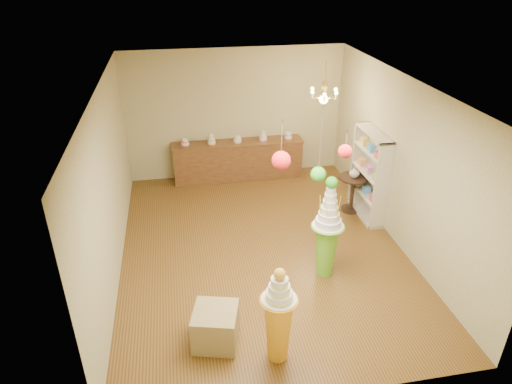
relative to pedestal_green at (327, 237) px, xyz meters
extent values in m
plane|color=brown|center=(-0.90, 0.92, -0.71)|extent=(6.50, 6.50, 0.00)
plane|color=white|center=(-0.90, 0.92, 2.29)|extent=(6.50, 6.50, 0.00)
cube|color=tan|center=(-0.90, 4.17, 0.79)|extent=(5.00, 0.04, 3.00)
cube|color=tan|center=(-0.90, -2.33, 0.79)|extent=(5.00, 0.04, 3.00)
cube|color=tan|center=(-3.40, 0.92, 0.79)|extent=(0.04, 6.50, 3.00)
cube|color=tan|center=(1.60, 0.92, 0.79)|extent=(0.04, 6.50, 3.00)
cone|color=#66BA29|center=(0.00, 0.00, -0.25)|extent=(0.42, 0.42, 0.92)
cylinder|color=silver|center=(0.00, 0.00, 0.22)|extent=(0.57, 0.57, 0.03)
cylinder|color=silver|center=(0.00, 0.00, 0.30)|extent=(0.47, 0.47, 0.11)
cylinder|color=silver|center=(0.00, 0.00, 0.41)|extent=(0.38, 0.38, 0.11)
cylinder|color=silver|center=(0.00, 0.00, 0.52)|extent=(0.31, 0.31, 0.11)
cylinder|color=silver|center=(0.00, 0.00, 0.63)|extent=(0.26, 0.26, 0.11)
cylinder|color=silver|center=(0.00, 0.00, 0.75)|extent=(0.21, 0.21, 0.11)
cylinder|color=silver|center=(0.00, 0.00, 0.86)|extent=(0.17, 0.17, 0.11)
sphere|color=green|center=(0.00, 0.00, 0.99)|extent=(0.19, 0.19, 0.19)
cone|color=orange|center=(-1.17, -1.61, -0.23)|extent=(0.46, 0.46, 0.97)
cylinder|color=silver|center=(-1.17, -1.61, 0.27)|extent=(0.55, 0.55, 0.03)
cylinder|color=silver|center=(-1.17, -1.61, 0.33)|extent=(0.41, 0.41, 0.10)
cylinder|color=silver|center=(-1.17, -1.61, 0.44)|extent=(0.33, 0.33, 0.10)
cylinder|color=silver|center=(-1.17, -1.61, 0.54)|extent=(0.26, 0.26, 0.10)
sphere|color=gold|center=(-1.17, -1.61, 0.66)|extent=(0.15, 0.15, 0.15)
cube|color=#958151|center=(-1.95, -1.20, -0.44)|extent=(0.72, 0.72, 0.54)
cube|color=brown|center=(-0.90, 3.89, -0.26)|extent=(3.00, 0.50, 0.90)
cube|color=brown|center=(-0.90, 3.89, 0.19)|extent=(3.04, 0.54, 0.03)
cylinder|color=silver|center=(-2.10, 3.89, 0.29)|extent=(0.18, 0.18, 0.16)
cylinder|color=silver|center=(-1.50, 3.89, 0.33)|extent=(0.18, 0.18, 0.24)
cylinder|color=silver|center=(-0.90, 3.89, 0.29)|extent=(0.18, 0.18, 0.16)
cylinder|color=silver|center=(-0.30, 3.89, 0.33)|extent=(0.18, 0.18, 0.24)
cylinder|color=silver|center=(0.30, 3.89, 0.29)|extent=(0.18, 0.18, 0.16)
cube|color=beige|center=(1.58, 1.72, 0.19)|extent=(0.04, 1.20, 1.80)
cube|color=beige|center=(1.42, 1.72, -0.21)|extent=(0.30, 1.14, 0.03)
cube|color=beige|center=(1.42, 1.72, 0.24)|extent=(0.30, 1.14, 0.03)
cube|color=beige|center=(1.42, 1.72, 0.69)|extent=(0.30, 1.14, 0.03)
cylinder|color=black|center=(1.20, 1.94, -0.69)|extent=(0.46, 0.46, 0.04)
cylinder|color=black|center=(1.20, 1.94, -0.34)|extent=(0.09, 0.09, 0.75)
cylinder|color=black|center=(1.20, 1.94, 0.04)|extent=(0.69, 0.69, 0.04)
imported|color=beige|center=(1.20, 1.94, 0.17)|extent=(0.26, 0.26, 0.22)
cylinder|color=#3C382B|center=(-0.97, -0.69, 2.01)|extent=(0.01, 0.01, 0.55)
sphere|color=#AF191B|center=(-0.97, -0.69, 1.74)|extent=(0.25, 0.25, 0.25)
cylinder|color=#3C382B|center=(-0.29, -0.21, 1.77)|extent=(0.01, 0.01, 1.03)
sphere|color=green|center=(-0.29, -0.21, 1.26)|extent=(0.23, 0.23, 0.23)
cylinder|color=#3C382B|center=(-0.31, -1.17, 2.15)|extent=(0.01, 0.01, 0.27)
sphere|color=#AF191B|center=(-0.31, -1.17, 2.01)|extent=(0.17, 0.17, 0.17)
cylinder|color=gold|center=(0.63, 2.50, 2.04)|extent=(0.02, 0.02, 0.50)
cylinder|color=gold|center=(0.63, 2.50, 1.74)|extent=(0.10, 0.10, 0.30)
sphere|color=#E8D480|center=(0.63, 2.50, 1.54)|extent=(0.18, 0.18, 0.18)
camera|label=1|loc=(-2.24, -5.89, 4.10)|focal=32.00mm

